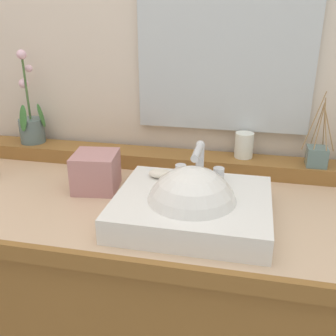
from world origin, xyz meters
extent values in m
cube|color=beige|center=(0.00, 0.42, 1.34)|extent=(3.31, 0.20, 2.67)
cube|color=brown|center=(0.00, 0.00, 0.40)|extent=(1.48, 0.61, 0.80)
cube|color=#CDAC8A|center=(0.00, 0.00, 0.82)|extent=(1.50, 0.63, 0.04)
cube|color=brown|center=(0.00, -0.32, 0.82)|extent=(1.50, 0.02, 0.04)
cube|color=brown|center=(0.00, 0.25, 0.86)|extent=(1.42, 0.11, 0.05)
cube|color=white|center=(0.14, -0.10, 0.87)|extent=(0.40, 0.35, 0.07)
sphere|color=white|center=(0.14, -0.12, 0.87)|extent=(0.24, 0.24, 0.24)
cylinder|color=silver|center=(0.14, 0.02, 0.95)|extent=(0.02, 0.02, 0.10)
cylinder|color=silver|center=(0.14, -0.03, 1.00)|extent=(0.02, 0.11, 0.02)
sphere|color=silver|center=(0.14, 0.02, 1.00)|extent=(0.03, 0.03, 0.03)
cylinder|color=silver|center=(0.08, 0.02, 0.92)|extent=(0.03, 0.03, 0.04)
cylinder|color=silver|center=(0.19, 0.02, 0.92)|extent=(0.03, 0.03, 0.04)
ellipsoid|color=silver|center=(0.02, 0.00, 0.91)|extent=(0.07, 0.04, 0.02)
cylinder|color=slate|center=(-0.53, 0.26, 0.93)|extent=(0.09, 0.09, 0.09)
cylinder|color=tan|center=(-0.53, 0.26, 0.97)|extent=(0.08, 0.08, 0.01)
cylinder|color=#476B38|center=(-0.53, 0.26, 1.09)|extent=(0.01, 0.01, 0.23)
ellipsoid|color=#387033|center=(-0.53, 0.21, 0.99)|extent=(0.03, 0.03, 0.09)
ellipsoid|color=#387033|center=(-0.49, 0.26, 0.99)|extent=(0.03, 0.03, 0.09)
sphere|color=silver|center=(-0.55, 0.27, 1.10)|extent=(0.03, 0.03, 0.03)
sphere|color=silver|center=(-0.52, 0.28, 1.16)|extent=(0.03, 0.03, 0.03)
sphere|color=silver|center=(-0.52, 0.25, 1.21)|extent=(0.03, 0.03, 0.03)
cylinder|color=white|center=(0.25, 0.26, 0.93)|extent=(0.06, 0.06, 0.09)
cube|color=slate|center=(0.48, 0.23, 0.92)|extent=(0.06, 0.06, 0.06)
cylinder|color=#9E7A4C|center=(0.51, 0.24, 1.01)|extent=(0.05, 0.00, 0.15)
cylinder|color=#9E7A4C|center=(0.49, 0.25, 1.02)|extent=(0.02, 0.04, 0.17)
cylinder|color=#9E7A4C|center=(0.47, 0.25, 1.02)|extent=(0.02, 0.04, 0.15)
cylinder|color=#9E7A4C|center=(0.46, 0.23, 1.03)|extent=(0.05, 0.01, 0.19)
cylinder|color=#9E7A4C|center=(0.48, 0.22, 1.01)|extent=(0.02, 0.03, 0.14)
cylinder|color=#9E7A4C|center=(0.50, 0.22, 1.01)|extent=(0.03, 0.03, 0.15)
cube|color=tan|center=(-0.18, 0.02, 0.89)|extent=(0.15, 0.15, 0.12)
cube|color=silver|center=(0.17, 0.31, 1.25)|extent=(0.58, 0.02, 0.57)
camera|label=1|loc=(0.27, -1.01, 1.36)|focal=41.80mm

